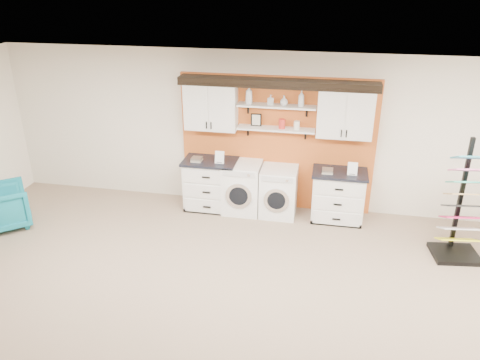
% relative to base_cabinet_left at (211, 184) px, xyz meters
% --- Properties ---
extents(ceiling, '(10.00, 10.00, 0.00)m').
position_rel_base_cabinet_left_xyz_m(ceiling, '(1.13, -3.64, 2.33)').
color(ceiling, white).
rests_on(ceiling, wall_back).
extents(wall_back, '(10.00, 0.00, 10.00)m').
position_rel_base_cabinet_left_xyz_m(wall_back, '(1.13, 0.36, 0.93)').
color(wall_back, beige).
rests_on(wall_back, floor).
extents(accent_panel, '(3.40, 0.07, 2.40)m').
position_rel_base_cabinet_left_xyz_m(accent_panel, '(1.13, 0.32, 0.73)').
color(accent_panel, '#BE5720').
rests_on(accent_panel, wall_back).
extents(upper_cabinet_left, '(0.90, 0.35, 0.84)m').
position_rel_base_cabinet_left_xyz_m(upper_cabinet_left, '(-0.00, 0.15, 1.41)').
color(upper_cabinet_left, white).
rests_on(upper_cabinet_left, wall_back).
extents(upper_cabinet_right, '(0.90, 0.35, 0.84)m').
position_rel_base_cabinet_left_xyz_m(upper_cabinet_right, '(2.26, 0.15, 1.41)').
color(upper_cabinet_right, white).
rests_on(upper_cabinet_right, wall_back).
extents(shelf_lower, '(1.32, 0.28, 0.03)m').
position_rel_base_cabinet_left_xyz_m(shelf_lower, '(1.13, 0.16, 1.06)').
color(shelf_lower, white).
rests_on(shelf_lower, wall_back).
extents(shelf_upper, '(1.32, 0.28, 0.03)m').
position_rel_base_cabinet_left_xyz_m(shelf_upper, '(1.13, 0.16, 1.46)').
color(shelf_upper, white).
rests_on(shelf_upper, wall_back).
extents(crown_molding, '(3.30, 0.41, 0.13)m').
position_rel_base_cabinet_left_xyz_m(crown_molding, '(1.13, 0.17, 1.86)').
color(crown_molding, black).
rests_on(crown_molding, wall_back).
extents(picture_frame, '(0.18, 0.02, 0.22)m').
position_rel_base_cabinet_left_xyz_m(picture_frame, '(0.78, 0.21, 1.19)').
color(picture_frame, black).
rests_on(picture_frame, shelf_lower).
extents(canister_red, '(0.11, 0.11, 0.16)m').
position_rel_base_cabinet_left_xyz_m(canister_red, '(1.23, 0.16, 1.16)').
color(canister_red, red).
rests_on(canister_red, shelf_lower).
extents(canister_cream, '(0.10, 0.10, 0.14)m').
position_rel_base_cabinet_left_xyz_m(canister_cream, '(1.48, 0.16, 1.15)').
color(canister_cream, silver).
rests_on(canister_cream, shelf_lower).
extents(base_cabinet_left, '(0.95, 0.66, 0.93)m').
position_rel_base_cabinet_left_xyz_m(base_cabinet_left, '(0.00, 0.00, 0.00)').
color(base_cabinet_left, white).
rests_on(base_cabinet_left, floor).
extents(base_cabinet_right, '(0.92, 0.66, 0.90)m').
position_rel_base_cabinet_left_xyz_m(base_cabinet_right, '(2.26, 0.00, -0.02)').
color(base_cabinet_right, white).
rests_on(base_cabinet_right, floor).
extents(washer, '(0.66, 0.71, 0.92)m').
position_rel_base_cabinet_left_xyz_m(washer, '(0.58, -0.00, -0.01)').
color(washer, white).
rests_on(washer, floor).
extents(dryer, '(0.62, 0.71, 0.87)m').
position_rel_base_cabinet_left_xyz_m(dryer, '(1.24, -0.00, -0.03)').
color(dryer, white).
rests_on(dryer, floor).
extents(sample_rack, '(0.74, 0.64, 1.84)m').
position_rel_base_cabinet_left_xyz_m(sample_rack, '(4.05, -0.83, 0.10)').
color(sample_rack, black).
rests_on(sample_rack, floor).
extents(armchair, '(1.11, 1.11, 0.72)m').
position_rel_base_cabinet_left_xyz_m(armchair, '(-3.26, -1.35, -0.10)').
color(armchair, '#117488').
rests_on(armchair, floor).
extents(soap_bottle_a, '(0.14, 0.14, 0.31)m').
position_rel_base_cabinet_left_xyz_m(soap_bottle_a, '(0.66, 0.16, 1.63)').
color(soap_bottle_a, silver).
rests_on(soap_bottle_a, shelf_upper).
extents(soap_bottle_b, '(0.11, 0.11, 0.17)m').
position_rel_base_cabinet_left_xyz_m(soap_bottle_b, '(1.02, 0.16, 1.56)').
color(soap_bottle_b, silver).
rests_on(soap_bottle_b, shelf_upper).
extents(soap_bottle_c, '(0.18, 0.18, 0.16)m').
position_rel_base_cabinet_left_xyz_m(soap_bottle_c, '(1.25, 0.16, 1.56)').
color(soap_bottle_c, silver).
rests_on(soap_bottle_c, shelf_upper).
extents(soap_bottle_d, '(0.13, 0.13, 0.27)m').
position_rel_base_cabinet_left_xyz_m(soap_bottle_d, '(1.53, 0.16, 1.61)').
color(soap_bottle_d, silver).
rests_on(soap_bottle_d, shelf_upper).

